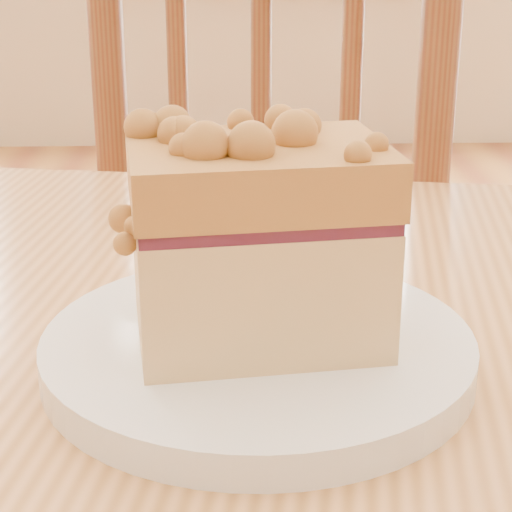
{
  "coord_description": "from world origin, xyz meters",
  "views": [
    {
      "loc": [
        0.06,
        -0.13,
        0.99
      ],
      "look_at": [
        0.07,
        0.35,
        0.81
      ],
      "focal_mm": 62.0,
      "sensor_mm": 36.0,
      "label": 1
    }
  ],
  "objects_px": {
    "plate": "(258,351)",
    "cake_slice": "(258,234)",
    "cafe_table_main": "(227,497)",
    "cafe_chair_main": "(305,295)"
  },
  "relations": [
    {
      "from": "plate",
      "to": "cake_slice",
      "type": "distance_m",
      "value": 0.07
    },
    {
      "from": "plate",
      "to": "cake_slice",
      "type": "relative_size",
      "value": 1.63
    },
    {
      "from": "cafe_table_main",
      "to": "cafe_chair_main",
      "type": "distance_m",
      "value": 0.65
    },
    {
      "from": "cafe_table_main",
      "to": "plate",
      "type": "height_order",
      "value": "plate"
    },
    {
      "from": "cafe_table_main",
      "to": "cafe_chair_main",
      "type": "xyz_separation_m",
      "value": [
        0.11,
        0.63,
        -0.13
      ]
    },
    {
      "from": "cafe_table_main",
      "to": "cafe_chair_main",
      "type": "height_order",
      "value": "cafe_chair_main"
    },
    {
      "from": "plate",
      "to": "cafe_table_main",
      "type": "bearing_deg",
      "value": 137.38
    },
    {
      "from": "cafe_table_main",
      "to": "plate",
      "type": "xyz_separation_m",
      "value": [
        0.02,
        -0.02,
        0.11
      ]
    },
    {
      "from": "cafe_chair_main",
      "to": "cake_slice",
      "type": "distance_m",
      "value": 0.72
    },
    {
      "from": "cafe_table_main",
      "to": "cafe_chair_main",
      "type": "relative_size",
      "value": 1.25
    }
  ]
}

